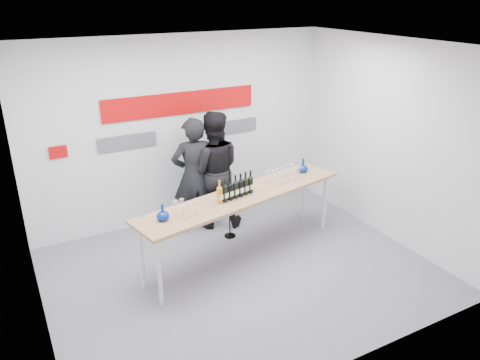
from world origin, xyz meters
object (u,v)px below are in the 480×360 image
object	(u,v)px
presenter_left	(194,176)
presenter_right	(213,170)
tasting_table	(243,199)
mic_stand	(230,210)

from	to	relation	value
presenter_left	presenter_right	size ratio (longest dim) A/B	0.98
presenter_left	presenter_right	world-z (taller)	presenter_right
tasting_table	presenter_right	bearing A→B (deg)	75.26
tasting_table	presenter_left	distance (m)	1.12
presenter_left	presenter_right	xyz separation A→B (m)	(0.34, 0.03, 0.02)
presenter_left	mic_stand	bearing A→B (deg)	135.33
presenter_right	mic_stand	size ratio (longest dim) A/B	1.26
tasting_table	mic_stand	bearing A→B (deg)	69.75
presenter_right	mic_stand	xyz separation A→B (m)	(0.03, -0.52, -0.49)
tasting_table	mic_stand	world-z (taller)	mic_stand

